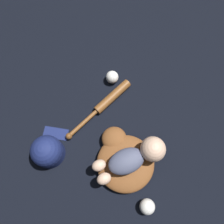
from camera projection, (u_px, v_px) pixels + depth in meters
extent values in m
plane|color=black|center=(127.00, 157.00, 1.11)|extent=(6.00, 6.00, 0.00)
ellipsoid|color=brown|center=(125.00, 163.00, 1.06)|extent=(0.35, 0.35, 0.07)
ellipsoid|color=brown|center=(114.00, 139.00, 1.10)|extent=(0.16, 0.16, 0.07)
ellipsoid|color=#4C516B|center=(126.00, 161.00, 0.99)|extent=(0.20, 0.15, 0.08)
sphere|color=beige|center=(153.00, 149.00, 0.99)|extent=(0.12, 0.12, 0.12)
ellipsoid|color=beige|center=(99.00, 165.00, 1.00)|extent=(0.08, 0.07, 0.05)
ellipsoid|color=beige|center=(104.00, 179.00, 0.98)|extent=(0.08, 0.07, 0.05)
cylinder|color=brown|center=(113.00, 96.00, 1.19)|extent=(0.22, 0.18, 0.05)
cylinder|color=brown|center=(83.00, 123.00, 1.14)|extent=(0.17, 0.14, 0.02)
sphere|color=brown|center=(69.00, 136.00, 1.12)|extent=(0.03, 0.03, 0.03)
sphere|color=white|center=(112.00, 77.00, 1.22)|extent=(0.07, 0.07, 0.07)
sphere|color=white|center=(147.00, 207.00, 0.99)|extent=(0.07, 0.07, 0.07)
cylinder|color=navy|center=(49.00, 152.00, 1.08)|extent=(0.15, 0.15, 0.07)
sphere|color=navy|center=(46.00, 151.00, 1.04)|extent=(0.15, 0.15, 0.15)
cube|color=navy|center=(56.00, 133.00, 1.14)|extent=(0.14, 0.10, 0.01)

